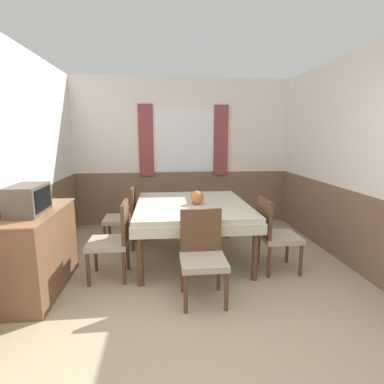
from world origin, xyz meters
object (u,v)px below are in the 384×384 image
chair_head_near (203,253)px  tv (28,200)px  chair_left_far (124,215)px  dining_table (192,211)px  chair_right_near (274,232)px  chair_left_near (114,238)px  vase (197,198)px  sideboard (39,250)px

chair_head_near → tv: bearing=-6.9°
chair_left_far → chair_head_near: (0.94, -1.51, 0.00)m
chair_left_far → chair_head_near: same height
dining_table → chair_right_near: chair_right_near is taller
chair_left_near → tv: 0.97m
tv → vase: size_ratio=2.68×
chair_left_near → chair_head_near: size_ratio=1.00×
chair_left_near → tv: bearing=114.0°
chair_head_near → vase: (0.06, 0.97, 0.35)m
dining_table → chair_left_far: 1.07m
dining_table → chair_left_near: 1.07m
chair_head_near → chair_right_near: bearing=-150.4°
tv → vase: (1.73, 0.76, -0.18)m
vase → sideboard: bearing=-159.8°
dining_table → chair_head_near: size_ratio=1.84×
chair_left_far → sideboard: bearing=148.1°
sideboard → tv: bearing=-89.9°
chair_head_near → tv: size_ratio=1.89×
chair_left_near → tv: tv is taller
chair_right_near → chair_left_far: size_ratio=1.00×
chair_left_near → vase: bearing=-66.4°
chair_left_far → sideboard: (-0.74, -1.19, -0.04)m
dining_table → chair_head_near: 1.04m
chair_right_near → sideboard: chair_right_near is taller
sideboard → tv: (0.00, -0.12, 0.57)m
dining_table → vase: size_ratio=9.32×
sideboard → dining_table: bearing=22.6°
dining_table → chair_right_near: (0.94, -0.49, -0.16)m
chair_right_near → chair_left_far: bearing=-117.7°
chair_left_near → dining_table: bearing=-62.3°
sideboard → vase: vase is taller
dining_table → vase: (0.06, -0.06, 0.19)m
chair_right_near → chair_head_near: bearing=-60.4°
chair_left_near → tv: size_ratio=1.89×
dining_table → sideboard: size_ratio=1.37×
chair_right_near → vase: 1.04m
dining_table → chair_left_near: size_ratio=1.84×
chair_left_near → sideboard: size_ratio=0.75×
chair_right_near → chair_head_near: 1.08m
dining_table → chair_head_near: bearing=-90.0°
sideboard → chair_right_near: bearing=4.5°
chair_left_near → sideboard: (-0.74, -0.20, -0.04)m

